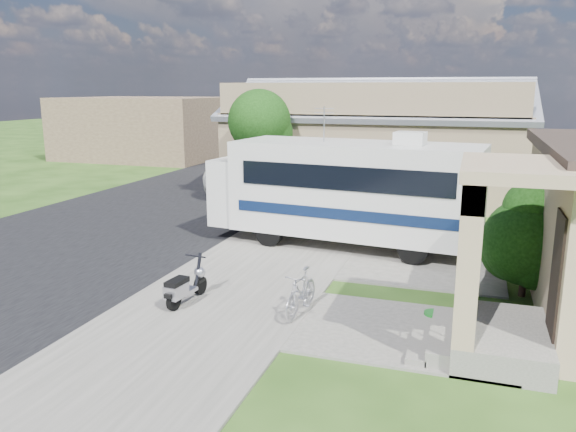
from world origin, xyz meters
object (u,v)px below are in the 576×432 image
(motorhome, at_px, (346,188))
(van, at_px, (283,152))
(pickup_truck, at_px, (244,171))
(scooter, at_px, (184,287))
(shrub, at_px, (530,238))
(garden_hose, at_px, (434,318))
(bicycle, at_px, (301,295))

(motorhome, relative_size, van, 1.35)
(pickup_truck, relative_size, van, 0.91)
(scooter, height_order, pickup_truck, pickup_truck)
(pickup_truck, bearing_deg, scooter, 99.83)
(scooter, distance_m, van, 22.15)
(shrub, distance_m, pickup_truck, 16.22)
(shrub, relative_size, garden_hose, 6.52)
(scooter, bearing_deg, van, 108.42)
(motorhome, distance_m, scooter, 6.31)
(garden_hose, bearing_deg, motorhome, 120.70)
(motorhome, xyz_separation_m, garden_hose, (2.95, -4.96, -1.64))
(shrub, bearing_deg, motorhome, 149.89)
(shrub, xyz_separation_m, bicycle, (-4.47, -2.72, -0.88))
(garden_hose, bearing_deg, bicycle, -168.35)
(van, bearing_deg, garden_hose, -68.42)
(scooter, bearing_deg, motorhome, 74.10)
(motorhome, xyz_separation_m, pickup_truck, (-6.79, 8.55, -0.97))
(shrub, xyz_separation_m, scooter, (-7.01, -2.98, -0.91))
(garden_hose, bearing_deg, shrub, 49.78)
(motorhome, xyz_separation_m, scooter, (-2.21, -5.76, -1.29))
(scooter, xyz_separation_m, pickup_truck, (-4.58, 14.32, 0.32))
(shrub, distance_m, garden_hose, 3.12)
(bicycle, height_order, garden_hose, bicycle)
(scooter, distance_m, garden_hose, 5.23)
(pickup_truck, bearing_deg, bicycle, 108.93)
(shrub, relative_size, pickup_truck, 0.48)
(van, xyz_separation_m, garden_hose, (10.25, -20.75, -0.78))
(garden_hose, bearing_deg, van, 116.29)
(motorhome, xyz_separation_m, shrub, (4.79, -2.78, -0.38))
(shrub, height_order, scooter, shrub)
(pickup_truck, relative_size, garden_hose, 13.52)
(shrub, distance_m, scooter, 7.67)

